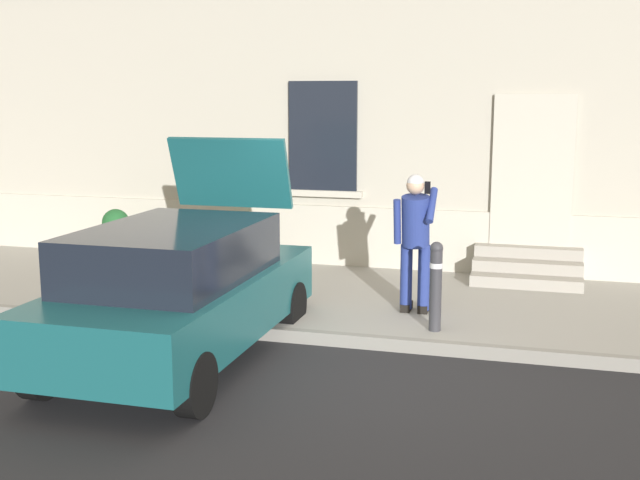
% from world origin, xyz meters
% --- Properties ---
extents(ground_plane, '(80.00, 80.00, 0.00)m').
position_xyz_m(ground_plane, '(0.00, 0.00, 0.00)').
color(ground_plane, '#232326').
extents(sidewalk, '(24.00, 3.60, 0.15)m').
position_xyz_m(sidewalk, '(0.00, 2.80, 0.07)').
color(sidewalk, '#99968E').
rests_on(sidewalk, ground).
extents(curb_edge, '(24.00, 0.12, 0.15)m').
position_xyz_m(curb_edge, '(0.00, 0.94, 0.07)').
color(curb_edge, gray).
rests_on(curb_edge, ground).
extents(building_facade, '(24.00, 1.52, 7.50)m').
position_xyz_m(building_facade, '(0.00, 5.29, 3.73)').
color(building_facade, '#B2AD9E').
rests_on(building_facade, ground).
extents(entrance_stoop, '(1.55, 0.96, 0.48)m').
position_xyz_m(entrance_stoop, '(1.94, 4.23, 0.34)').
color(entrance_stoop, '#9E998E').
rests_on(entrance_stoop, sidewalk).
extents(hatchback_car_teal, '(1.80, 4.07, 2.34)m').
position_xyz_m(hatchback_car_teal, '(-1.56, -0.02, 0.80)').
color(hatchback_car_teal, '#165156').
rests_on(hatchback_car_teal, ground).
extents(bollard_near_person, '(0.15, 0.15, 1.04)m').
position_xyz_m(bollard_near_person, '(0.99, 1.35, 0.71)').
color(bollard_near_person, '#333338').
rests_on(bollard_near_person, sidewalk).
extents(person_on_phone, '(0.51, 0.50, 1.75)m').
position_xyz_m(person_on_phone, '(0.63, 2.04, 1.15)').
color(person_on_phone, navy).
rests_on(person_on_phone, sidewalk).
extents(planter_cream, '(0.44, 0.44, 0.86)m').
position_xyz_m(planter_cream, '(-4.56, 3.89, 0.61)').
color(planter_cream, beige).
rests_on(planter_cream, sidewalk).
extents(planter_charcoal, '(0.44, 0.44, 0.86)m').
position_xyz_m(planter_charcoal, '(-2.57, 4.14, 0.61)').
color(planter_charcoal, '#2D2D30').
rests_on(planter_charcoal, sidewalk).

